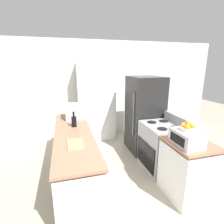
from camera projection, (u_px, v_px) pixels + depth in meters
The scene contains 11 objects.
wall_back at pixel (98, 90), 4.82m from camera, with size 7.00×0.06×2.60m.
counter_left at pixel (75, 157), 3.01m from camera, with size 0.60×2.40×0.89m.
counter_right at pixel (187, 170), 2.63m from camera, with size 0.60×0.70×0.89m.
pantry_cabinet at pixel (96, 102), 4.61m from camera, with size 0.96×0.49×2.02m.
stove at pixel (161, 147), 3.34m from camera, with size 0.66×0.79×1.05m.
refrigerator at pixel (144, 115), 4.01m from camera, with size 0.71×0.78×1.72m.
microwave at pixel (75, 111), 3.65m from camera, with size 0.38×0.48×0.28m.
wine_bottle at pixel (74, 121), 3.12m from camera, with size 0.09×0.09×0.28m.
toaster_oven at pixel (186, 138), 2.40m from camera, with size 0.30×0.43×0.20m.
fruit_bowl at pixel (188, 127), 2.38m from camera, with size 0.21×0.21×0.14m.
cutting_board at pixel (75, 144), 2.42m from camera, with size 0.22×0.35×0.02m.
Camera 1 is at (-0.90, -1.47, 1.96)m, focal length 28.00 mm.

